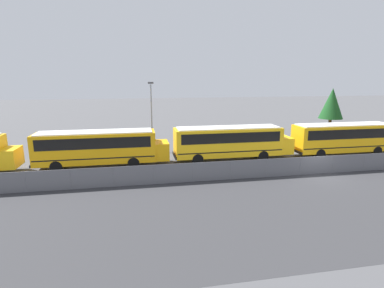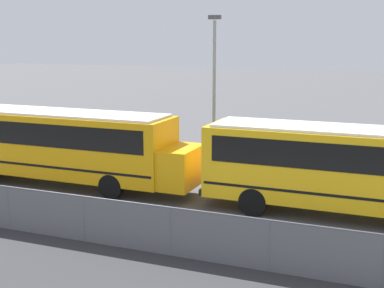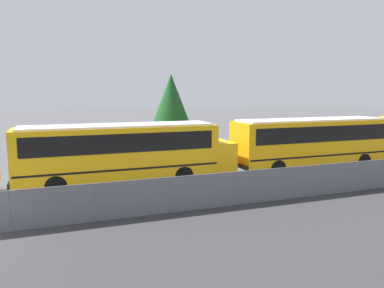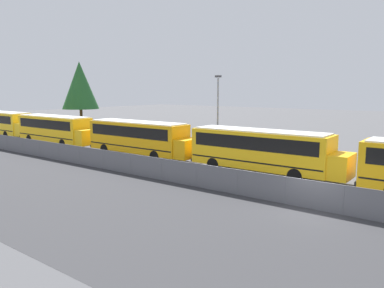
% 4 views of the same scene
% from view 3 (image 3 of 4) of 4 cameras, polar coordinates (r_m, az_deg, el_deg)
% --- Properties ---
extents(school_bus_4, '(11.87, 2.59, 3.31)m').
position_cam_3_polar(school_bus_4, '(20.39, -10.35, -0.78)').
color(school_bus_4, '#EDA80F').
rests_on(school_bus_4, ground_plane).
extents(school_bus_5, '(11.87, 2.59, 3.31)m').
position_cam_3_polar(school_bus_5, '(25.45, 18.19, 0.68)').
color(school_bus_5, orange).
rests_on(school_bus_5, ground_plane).
extents(tree_0, '(3.34, 3.34, 6.55)m').
position_cam_3_polar(tree_0, '(32.88, -3.20, 6.80)').
color(tree_0, '#51381E').
rests_on(tree_0, ground_plane).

